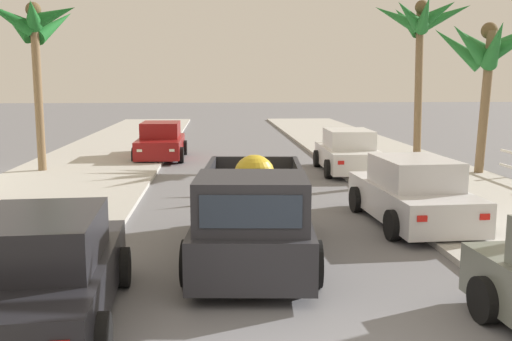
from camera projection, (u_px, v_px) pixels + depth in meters
The scene contains 12 objects.
sidewalk_left at pixel (62, 187), 17.44m from camera, with size 5.22×60.00×0.12m, color #B2AFA8.
sidewalk_right at pixel (433, 182), 18.24m from camera, with size 5.22×60.00×0.12m, color #B2AFA8.
curb_left at pixel (102, 187), 17.52m from camera, with size 0.16×60.00×0.10m, color silver.
curb_right at pixel (395, 183), 18.16m from camera, with size 0.16×60.00×0.10m, color silver.
pickup_truck at pixel (253, 218), 10.37m from camera, with size 2.50×5.34×1.82m.
car_left_near at pixel (161, 142), 24.02m from camera, with size 2.03×4.26×1.54m.
car_left_mid at pixel (43, 273), 7.65m from camera, with size 2.21×4.34×1.54m.
car_right_mid at pixel (412, 193), 13.08m from camera, with size 2.18×4.32×1.54m.
car_left_far at pixel (348, 152), 20.50m from camera, with size 2.12×4.30×1.54m.
palm_tree_right_fore at pixel (422, 24), 23.41m from camera, with size 4.08×3.99×6.56m.
palm_tree_left_mid at pixel (487, 48), 18.93m from camera, with size 3.35×3.85×5.24m.
palm_tree_left_back at pixel (35, 29), 19.60m from camera, with size 3.05×3.88×5.99m.
Camera 1 is at (-1.09, -5.52, 3.26)m, focal length 40.32 mm.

